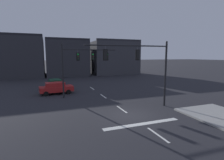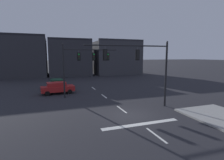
% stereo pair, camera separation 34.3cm
% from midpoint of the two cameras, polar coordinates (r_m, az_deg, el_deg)
% --- Properties ---
extents(ground_plane, '(400.00, 400.00, 0.00)m').
position_cam_midpoint_polar(ground_plane, '(15.80, 6.59, -11.47)').
color(ground_plane, '#232328').
extents(stop_bar_paint, '(6.40, 0.50, 0.01)m').
position_cam_midpoint_polar(stop_bar_paint, '(14.14, 10.22, -13.90)').
color(stop_bar_paint, silver).
rests_on(stop_bar_paint, ground).
extents(lane_centreline, '(0.16, 26.40, 0.01)m').
position_cam_midpoint_polar(lane_centreline, '(17.52, 3.70, -9.46)').
color(lane_centreline, silver).
rests_on(lane_centreline, ground).
extents(signal_mast_near_side, '(8.41, 0.69, 6.68)m').
position_cam_midpoint_polar(signal_mast_near_side, '(17.51, 10.85, 5.67)').
color(signal_mast_near_side, black).
rests_on(signal_mast_near_side, ground).
extents(signal_mast_far_side, '(6.88, 0.56, 6.73)m').
position_cam_midpoint_polar(signal_mast_far_side, '(22.55, -9.42, 6.04)').
color(signal_mast_far_side, black).
rests_on(signal_mast_far_side, ground).
extents(car_lot_nearside, '(4.58, 2.25, 1.61)m').
position_cam_midpoint_polar(car_lot_nearside, '(25.38, -16.91, -2.37)').
color(car_lot_nearside, '#A81E1E').
rests_on(car_lot_nearside, ground).
extents(car_lot_middle, '(2.41, 4.63, 1.61)m').
position_cam_midpoint_polar(car_lot_middle, '(28.64, -17.10, -1.24)').
color(car_lot_middle, '#143D28').
rests_on(car_lot_middle, ground).
extents(building_row, '(37.97, 13.98, 10.09)m').
position_cam_midpoint_polar(building_row, '(49.48, -15.56, 6.92)').
color(building_row, '#2D2D33').
rests_on(building_row, ground).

